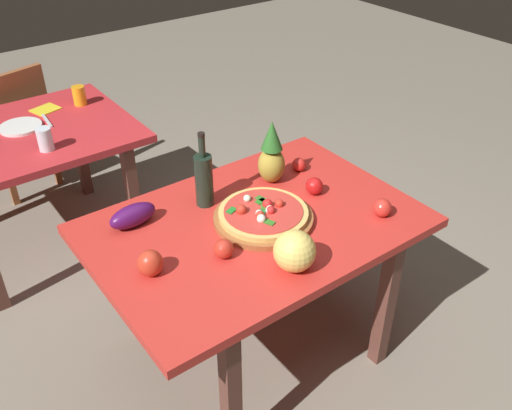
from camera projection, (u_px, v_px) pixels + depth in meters
name	position (u px, v px, depth m)	size (l,w,h in m)	color
ground_plane	(255.00, 344.00, 2.67)	(10.00, 10.00, 0.00)	gray
display_table	(255.00, 238.00, 2.31)	(1.31, 0.91, 0.72)	brown
background_table	(28.00, 148.00, 2.98)	(1.10, 0.88, 0.72)	brown
dining_chair	(14.00, 124.00, 3.56)	(0.49, 0.49, 0.85)	#96572E
pizza_board	(263.00, 218.00, 2.27)	(0.41, 0.41, 0.03)	#96572E
pizza	(263.00, 213.00, 2.25)	(0.36, 0.36, 0.06)	#DAB45D
wine_bottle	(204.00, 179.00, 2.31)	(0.08, 0.08, 0.33)	black
pineapple_left	(272.00, 155.00, 2.46)	(0.12, 0.12, 0.30)	#AC9435
melon	(295.00, 251.00, 1.99)	(0.16, 0.16, 0.16)	#F1D266
bell_pepper	(150.00, 263.00, 1.98)	(0.09, 0.09, 0.10)	red
eggplant	(133.00, 216.00, 2.23)	(0.20, 0.09, 0.09)	#481252
tomato_by_bottle	(224.00, 249.00, 2.06)	(0.08, 0.08, 0.08)	red
tomato_at_corner	(314.00, 186.00, 2.42)	(0.08, 0.08, 0.08)	red
tomato_beside_pepper	(382.00, 208.00, 2.29)	(0.08, 0.08, 0.08)	red
tomato_near_board	(299.00, 164.00, 2.59)	(0.06, 0.06, 0.06)	red
drinking_glass_juice	(79.00, 96.00, 3.20)	(0.07, 0.07, 0.11)	orange
drinking_glass_water	(45.00, 139.00, 2.74)	(0.07, 0.07, 0.12)	silver
dinner_plate	(21.00, 127.00, 2.97)	(0.22, 0.22, 0.02)	white
knife_utensil	(47.00, 121.00, 3.04)	(0.02, 0.18, 0.01)	silver
napkin_folded	(45.00, 109.00, 3.17)	(0.14, 0.12, 0.01)	yellow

